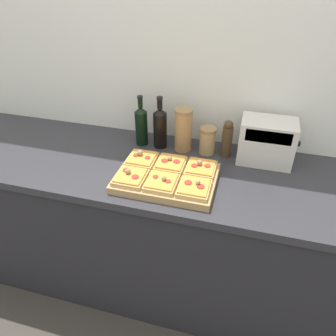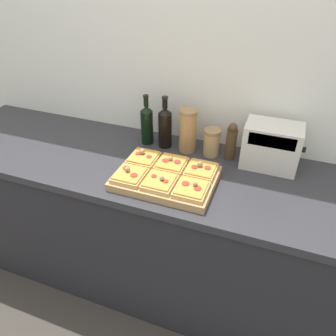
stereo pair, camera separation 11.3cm
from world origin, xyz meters
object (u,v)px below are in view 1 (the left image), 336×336
Objects in this scene: grain_jar_short at (207,140)px; pepper_mill at (227,139)px; cutting_board at (166,178)px; olive_oil_bottle at (141,125)px; grain_jar_tall at (183,130)px; toaster_oven at (267,141)px; wine_bottle at (160,127)px.

grain_jar_short is 0.72× the size of pepper_mill.
olive_oil_bottle is (-0.23, 0.31, 0.10)m from cutting_board.
grain_jar_tall is (0.01, 0.31, 0.10)m from cutting_board.
toaster_oven is (0.43, -0.00, -0.00)m from grain_jar_tall.
toaster_oven is at bearing -0.11° from grain_jar_tall.
cutting_board is 0.32m from grain_jar_tall.
wine_bottle is 1.43× the size of pepper_mill.
cutting_board is at bearing -53.60° from olive_oil_bottle.
grain_jar_tall reaches higher than cutting_board.
grain_jar_tall is at bearing 179.89° from toaster_oven.
olive_oil_bottle reaches higher than grain_jar_short.
wine_bottle is 0.26m from grain_jar_short.
toaster_oven reaches higher than grain_jar_short.
cutting_board is 0.34m from grain_jar_short.
grain_jar_short is (0.26, 0.00, -0.04)m from wine_bottle.
grain_jar_tall is 1.61× the size of grain_jar_short.
olive_oil_bottle is at bearing -180.00° from grain_jar_short.
toaster_oven is (0.43, 0.31, 0.10)m from cutting_board.
cutting_board is 1.58× the size of toaster_oven.
olive_oil_bottle is 0.37m from grain_jar_short.
wine_bottle is 0.56m from toaster_oven.
grain_jar_tall reaches higher than pepper_mill.
olive_oil_bottle reaches higher than cutting_board.
cutting_board is 0.40m from pepper_mill.
pepper_mill is (0.24, 0.31, 0.08)m from cutting_board.
olive_oil_bottle is at bearing 126.40° from cutting_board.
olive_oil_bottle is 0.96× the size of toaster_oven.
grain_jar_tall is at bearing 0.00° from wine_bottle.
pepper_mill is (0.36, -0.00, -0.02)m from wine_bottle.
pepper_mill is (0.47, 0.00, -0.02)m from olive_oil_bottle.
grain_jar_short is (0.14, 0.31, 0.06)m from cutting_board.
olive_oil_bottle is 1.19× the size of grain_jar_tall.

